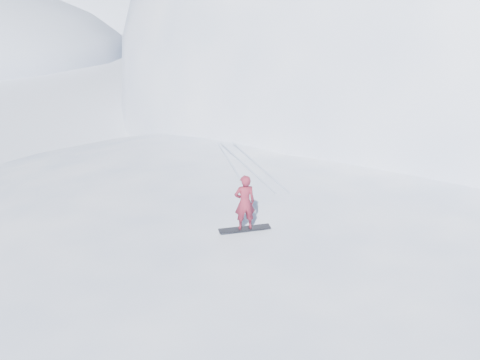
% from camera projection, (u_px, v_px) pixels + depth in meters
% --- Properties ---
extents(ground, '(400.00, 400.00, 0.00)m').
position_uv_depth(ground, '(299.00, 293.00, 14.45)').
color(ground, white).
rests_on(ground, ground).
extents(near_ridge, '(36.00, 28.00, 4.80)m').
position_uv_depth(near_ridge, '(305.00, 243.00, 17.32)').
color(near_ridge, white).
rests_on(near_ridge, ground).
extents(summit_peak, '(60.00, 56.00, 56.00)m').
position_uv_depth(summit_peak, '(471.00, 97.00, 40.98)').
color(summit_peak, white).
rests_on(summit_peak, ground).
extents(peak_shoulder, '(28.00, 24.00, 18.00)m').
position_uv_depth(peak_shoulder, '(365.00, 119.00, 34.02)').
color(peak_shoulder, white).
rests_on(peak_shoulder, ground).
extents(far_ridge_c, '(140.00, 90.00, 36.00)m').
position_uv_depth(far_ridge_c, '(20.00, 30.00, 110.63)').
color(far_ridge_c, white).
rests_on(far_ridge_c, ground).
extents(wind_bumps, '(16.00, 14.40, 1.00)m').
position_uv_depth(wind_bumps, '(269.00, 258.00, 16.33)').
color(wind_bumps, white).
rests_on(wind_bumps, ground).
extents(snowboard, '(1.51, 0.42, 0.02)m').
position_uv_depth(snowboard, '(245.00, 229.00, 13.28)').
color(snowboard, black).
rests_on(snowboard, near_ridge).
extents(snowboarder, '(0.62, 0.44, 1.61)m').
position_uv_depth(snowboarder, '(245.00, 202.00, 12.97)').
color(snowboarder, maroon).
rests_on(snowboarder, snowboard).
extents(board_tracks, '(1.97, 5.98, 0.04)m').
position_uv_depth(board_tracks, '(244.00, 164.00, 18.17)').
color(board_tracks, silver).
rests_on(board_tracks, ground).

